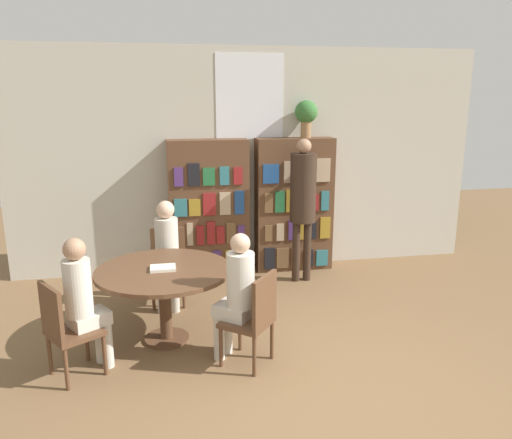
% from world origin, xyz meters
% --- Properties ---
extents(ground_plane, '(16.00, 16.00, 0.00)m').
position_xyz_m(ground_plane, '(0.00, 0.00, 0.00)').
color(ground_plane, brown).
extents(wall_back, '(6.40, 0.07, 3.00)m').
position_xyz_m(wall_back, '(0.00, 3.23, 1.51)').
color(wall_back, beige).
rests_on(wall_back, ground_plane).
extents(bookshelf_left, '(1.05, 0.34, 1.82)m').
position_xyz_m(bookshelf_left, '(-0.59, 3.04, 0.91)').
color(bookshelf_left, brown).
rests_on(bookshelf_left, ground_plane).
extents(bookshelf_right, '(1.05, 0.34, 1.82)m').
position_xyz_m(bookshelf_right, '(0.59, 3.04, 0.91)').
color(bookshelf_right, brown).
rests_on(bookshelf_right, ground_plane).
extents(flower_vase, '(0.30, 0.30, 0.49)m').
position_xyz_m(flower_vase, '(0.73, 3.04, 2.13)').
color(flower_vase, '#997047').
rests_on(flower_vase, bookshelf_right).
extents(reading_table, '(1.31, 1.31, 0.75)m').
position_xyz_m(reading_table, '(-1.20, 1.18, 0.64)').
color(reading_table, brown).
rests_on(reading_table, ground_plane).
extents(chair_near_camera, '(0.55, 0.55, 0.87)m').
position_xyz_m(chair_near_camera, '(-2.03, 0.64, 0.48)').
color(chair_near_camera, brown).
rests_on(chair_near_camera, ground_plane).
extents(chair_left_side, '(0.42, 0.42, 0.87)m').
position_xyz_m(chair_left_side, '(-1.15, 2.18, 0.48)').
color(chair_left_side, brown).
rests_on(chair_left_side, ground_plane).
extents(chair_far_side, '(0.56, 0.56, 0.87)m').
position_xyz_m(chair_far_side, '(-0.42, 0.56, 0.48)').
color(chair_far_side, brown).
rests_on(chair_far_side, ground_plane).
extents(seated_reader_left, '(0.28, 0.38, 1.24)m').
position_xyz_m(seated_reader_left, '(-1.16, 2.00, 0.70)').
color(seated_reader_left, beige).
rests_on(seated_reader_left, ground_plane).
extents(seated_reader_right, '(0.40, 0.39, 1.22)m').
position_xyz_m(seated_reader_right, '(-0.57, 0.67, 0.68)').
color(seated_reader_right, beige).
rests_on(seated_reader_right, ground_plane).
extents(seated_reader_back, '(0.39, 0.37, 1.23)m').
position_xyz_m(seated_reader_back, '(-1.88, 0.74, 0.68)').
color(seated_reader_back, beige).
rests_on(seated_reader_back, ground_plane).
extents(librarian_standing, '(0.33, 0.60, 1.85)m').
position_xyz_m(librarian_standing, '(0.57, 2.54, 1.15)').
color(librarian_standing, '#332319').
rests_on(librarian_standing, ground_plane).
extents(open_book_on_table, '(0.24, 0.18, 0.03)m').
position_xyz_m(open_book_on_table, '(-1.20, 1.16, 0.76)').
color(open_book_on_table, silver).
rests_on(open_book_on_table, reading_table).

